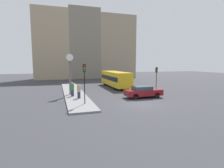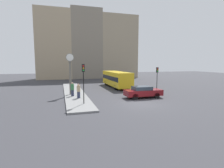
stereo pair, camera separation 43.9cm
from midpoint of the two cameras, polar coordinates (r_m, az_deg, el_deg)
The scene contains 10 objects.
ground_plane at distance 18.04m, azimuth 8.66°, elevation -6.31°, with size 120.00×120.00×0.00m, color #38383D.
sidewalk_corner at distance 24.64m, azimuth -12.96°, elevation -2.70°, with size 2.61×20.99×0.16m, color gray.
building_row at distance 48.88m, azimuth -8.53°, elevation 12.30°, with size 26.91×5.00×18.33m.
sedan_car at distance 20.98m, azimuth 9.51°, elevation -2.49°, with size 4.39×1.73×1.38m.
bus_distant at distance 29.85m, azimuth 0.69°, elevation 1.87°, with size 2.49×9.53×2.64m.
traffic_light_near at distance 16.91m, azimuth -9.75°, elevation 2.74°, with size 0.26×0.24×3.83m.
traffic_light_far at distance 26.17m, azimuth 13.85°, elevation 3.19°, with size 0.26×0.24×3.50m.
street_clock at distance 22.48m, azimuth -14.07°, elevation 3.25°, with size 0.96×0.38×5.11m.
pedestrian_green_hoodie at distance 21.33m, azimuth -13.37°, elevation -1.72°, with size 0.39×0.39×1.66m.
pedestrian_tan_coat at distance 19.95m, azimuth -11.40°, elevation -2.31°, with size 0.40×0.40×1.63m.
Camera 1 is at (-8.01, -15.69, 4.05)m, focal length 28.00 mm.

